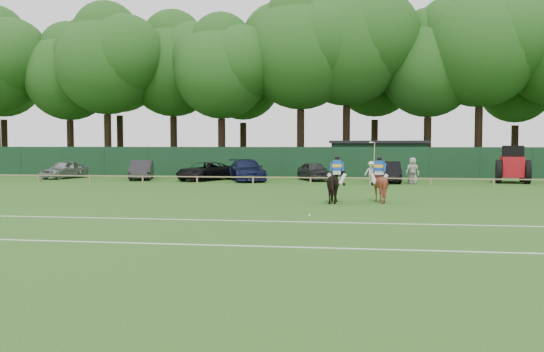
% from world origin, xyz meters
% --- Properties ---
extents(ground, '(160.00, 160.00, 0.00)m').
position_xyz_m(ground, '(0.00, 0.00, 0.00)').
color(ground, '#1E4C14').
rests_on(ground, ground).
extents(horse_dark, '(0.93, 2.01, 1.69)m').
position_xyz_m(horse_dark, '(3.17, 5.81, 0.85)').
color(horse_dark, black).
rests_on(horse_dark, ground).
extents(horse_chestnut, '(1.88, 1.94, 1.64)m').
position_xyz_m(horse_chestnut, '(5.15, 6.48, 0.82)').
color(horse_chestnut, maroon).
rests_on(horse_chestnut, ground).
extents(sedan_silver, '(2.69, 4.48, 1.43)m').
position_xyz_m(sedan_silver, '(-18.95, 21.71, 0.71)').
color(sedan_silver, '#999A9E').
rests_on(sedan_silver, ground).
extents(sedan_grey, '(2.77, 4.78, 1.49)m').
position_xyz_m(sedan_grey, '(-12.35, 21.30, 0.75)').
color(sedan_grey, '#2C2B2E').
rests_on(sedan_grey, ground).
extents(suv_black, '(4.17, 5.47, 1.38)m').
position_xyz_m(suv_black, '(-7.24, 21.08, 0.69)').
color(suv_black, black).
rests_on(suv_black, ground).
extents(sedan_navy, '(4.03, 5.94, 1.60)m').
position_xyz_m(sedan_navy, '(-4.02, 20.98, 0.80)').
color(sedan_navy, '#13193C').
rests_on(sedan_navy, ground).
extents(hatch_grey, '(3.17, 4.42, 1.40)m').
position_xyz_m(hatch_grey, '(0.96, 22.02, 0.70)').
color(hatch_grey, '#2D2C2F').
rests_on(hatch_grey, ground).
extents(estate_black, '(1.62, 4.54, 1.49)m').
position_xyz_m(estate_black, '(6.42, 20.73, 0.74)').
color(estate_black, black).
rests_on(estate_black, ground).
extents(spectator_left, '(1.08, 0.78, 1.51)m').
position_xyz_m(spectator_left, '(5.16, 20.41, 0.76)').
color(spectator_left, white).
rests_on(spectator_left, ground).
extents(spectator_mid, '(1.03, 0.58, 1.65)m').
position_xyz_m(spectator_mid, '(7.93, 19.39, 0.83)').
color(spectator_mid, beige).
rests_on(spectator_mid, ground).
extents(spectator_right, '(0.96, 0.70, 1.80)m').
position_xyz_m(spectator_right, '(7.99, 19.90, 0.90)').
color(spectator_right, silver).
rests_on(spectator_right, ground).
extents(rider_dark, '(0.94, 0.37, 1.41)m').
position_xyz_m(rider_dark, '(3.17, 5.80, 1.60)').
color(rider_dark, silver).
rests_on(rider_dark, ground).
extents(rider_chestnut, '(0.88, 0.80, 2.05)m').
position_xyz_m(rider_chestnut, '(5.14, 6.47, 1.57)').
color(rider_chestnut, silver).
rests_on(rider_chestnut, ground).
extents(polo_ball, '(0.09, 0.09, 0.09)m').
position_xyz_m(polo_ball, '(2.30, 0.56, 0.04)').
color(polo_ball, silver).
rests_on(polo_ball, ground).
extents(pitch_lines, '(60.00, 5.10, 0.01)m').
position_xyz_m(pitch_lines, '(0.00, -3.50, 0.01)').
color(pitch_lines, silver).
rests_on(pitch_lines, ground).
extents(pitch_rail, '(62.10, 0.10, 0.50)m').
position_xyz_m(pitch_rail, '(0.00, 18.00, 0.45)').
color(pitch_rail, '#997F5B').
rests_on(pitch_rail, ground).
extents(perimeter_fence, '(92.08, 0.08, 2.50)m').
position_xyz_m(perimeter_fence, '(0.00, 27.00, 1.25)').
color(perimeter_fence, '#14351E').
rests_on(perimeter_fence, ground).
extents(utility_shed, '(8.40, 4.40, 3.04)m').
position_xyz_m(utility_shed, '(6.00, 30.00, 1.54)').
color(utility_shed, '#14331E').
rests_on(utility_shed, ground).
extents(tree_row, '(96.00, 12.00, 21.00)m').
position_xyz_m(tree_row, '(2.00, 35.00, 0.00)').
color(tree_row, '#26561C').
rests_on(tree_row, ground).
extents(tractor, '(2.54, 3.42, 2.64)m').
position_xyz_m(tractor, '(14.99, 21.33, 1.25)').
color(tractor, '#B11019').
rests_on(tractor, ground).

